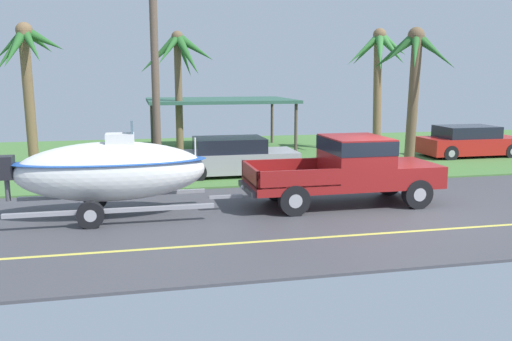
{
  "coord_description": "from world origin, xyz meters",
  "views": [
    {
      "loc": [
        -6.79,
        -12.94,
        3.57
      ],
      "look_at": [
        -3.6,
        1.25,
        1.02
      ],
      "focal_mm": 38.49,
      "sensor_mm": 36.0,
      "label": 1
    }
  ],
  "objects_px": {
    "palm_tree_mid": "(414,65)",
    "parked_sedan_far": "(469,142)",
    "boat_on_trailer": "(111,171)",
    "utility_pole": "(155,58)",
    "parked_sedan_near": "(234,157)",
    "carport_awning": "(220,101)",
    "palm_tree_near_left": "(179,62)",
    "pickup_truck_towing": "(354,167)",
    "palm_tree_near_right": "(27,61)",
    "palm_tree_far_left": "(379,61)"
  },
  "relations": [
    {
      "from": "parked_sedan_far",
      "to": "utility_pole",
      "type": "distance_m",
      "value": 14.53
    },
    {
      "from": "boat_on_trailer",
      "to": "parked_sedan_near",
      "type": "xyz_separation_m",
      "value": [
        4.04,
        4.96,
        -0.52
      ]
    },
    {
      "from": "pickup_truck_towing",
      "to": "parked_sedan_far",
      "type": "bearing_deg",
      "value": 40.43
    },
    {
      "from": "utility_pole",
      "to": "palm_tree_far_left",
      "type": "bearing_deg",
      "value": 29.83
    },
    {
      "from": "palm_tree_near_left",
      "to": "palm_tree_mid",
      "type": "xyz_separation_m",
      "value": [
        8.14,
        -5.23,
        -0.16
      ]
    },
    {
      "from": "palm_tree_near_right",
      "to": "boat_on_trailer",
      "type": "bearing_deg",
      "value": -68.96
    },
    {
      "from": "parked_sedan_far",
      "to": "carport_awning",
      "type": "height_order",
      "value": "carport_awning"
    },
    {
      "from": "boat_on_trailer",
      "to": "palm_tree_near_left",
      "type": "xyz_separation_m",
      "value": [
        2.59,
        9.92,
        2.9
      ]
    },
    {
      "from": "boat_on_trailer",
      "to": "utility_pole",
      "type": "distance_m",
      "value": 4.59
    },
    {
      "from": "palm_tree_mid",
      "to": "parked_sedan_far",
      "type": "bearing_deg",
      "value": 30.46
    },
    {
      "from": "palm_tree_near_left",
      "to": "palm_tree_far_left",
      "type": "relative_size",
      "value": 0.96
    },
    {
      "from": "boat_on_trailer",
      "to": "carport_awning",
      "type": "bearing_deg",
      "value": 68.28
    },
    {
      "from": "parked_sedan_far",
      "to": "palm_tree_near_right",
      "type": "xyz_separation_m",
      "value": [
        -18.13,
        1.25,
        3.42
      ]
    },
    {
      "from": "pickup_truck_towing",
      "to": "palm_tree_near_left",
      "type": "relative_size",
      "value": 1.02
    },
    {
      "from": "palm_tree_near_right",
      "to": "utility_pole",
      "type": "distance_m",
      "value": 6.81
    },
    {
      "from": "parked_sedan_far",
      "to": "palm_tree_near_left",
      "type": "distance_m",
      "value": 13.08
    },
    {
      "from": "palm_tree_near_right",
      "to": "carport_awning",
      "type": "bearing_deg",
      "value": 21.87
    },
    {
      "from": "boat_on_trailer",
      "to": "palm_tree_mid",
      "type": "bearing_deg",
      "value": 23.6
    },
    {
      "from": "pickup_truck_towing",
      "to": "carport_awning",
      "type": "distance_m",
      "value": 11.76
    },
    {
      "from": "palm_tree_near_left",
      "to": "carport_awning",
      "type": "bearing_deg",
      "value": 38.83
    },
    {
      "from": "carport_awning",
      "to": "palm_tree_mid",
      "type": "height_order",
      "value": "palm_tree_mid"
    },
    {
      "from": "parked_sedan_far",
      "to": "carport_awning",
      "type": "distance_m",
      "value": 11.33
    },
    {
      "from": "boat_on_trailer",
      "to": "palm_tree_near_left",
      "type": "relative_size",
      "value": 1.11
    },
    {
      "from": "pickup_truck_towing",
      "to": "palm_tree_near_right",
      "type": "relative_size",
      "value": 1.0
    },
    {
      "from": "palm_tree_near_left",
      "to": "pickup_truck_towing",
      "type": "bearing_deg",
      "value": -68.4
    },
    {
      "from": "carport_awning",
      "to": "utility_pole",
      "type": "xyz_separation_m",
      "value": [
        -3.28,
        -8.21,
        1.75
      ]
    },
    {
      "from": "parked_sedan_near",
      "to": "palm_tree_far_left",
      "type": "relative_size",
      "value": 0.77
    },
    {
      "from": "palm_tree_mid",
      "to": "palm_tree_far_left",
      "type": "relative_size",
      "value": 0.94
    },
    {
      "from": "boat_on_trailer",
      "to": "carport_awning",
      "type": "relative_size",
      "value": 0.9
    },
    {
      "from": "boat_on_trailer",
      "to": "palm_tree_near_right",
      "type": "height_order",
      "value": "palm_tree_near_right"
    },
    {
      "from": "palm_tree_near_left",
      "to": "palm_tree_near_right",
      "type": "relative_size",
      "value": 0.98
    },
    {
      "from": "pickup_truck_towing",
      "to": "palm_tree_far_left",
      "type": "height_order",
      "value": "palm_tree_far_left"
    },
    {
      "from": "parked_sedan_near",
      "to": "utility_pole",
      "type": "relative_size",
      "value": 0.55
    },
    {
      "from": "boat_on_trailer",
      "to": "palm_tree_near_left",
      "type": "height_order",
      "value": "palm_tree_near_left"
    },
    {
      "from": "pickup_truck_towing",
      "to": "palm_tree_near_right",
      "type": "xyz_separation_m",
      "value": [
        -9.75,
        8.39,
        3.05
      ]
    },
    {
      "from": "palm_tree_mid",
      "to": "utility_pole",
      "type": "distance_m",
      "value": 9.52
    },
    {
      "from": "parked_sedan_near",
      "to": "carport_awning",
      "type": "bearing_deg",
      "value": 85.21
    },
    {
      "from": "carport_awning",
      "to": "palm_tree_mid",
      "type": "bearing_deg",
      "value": -48.13
    },
    {
      "from": "pickup_truck_towing",
      "to": "parked_sedan_far",
      "type": "distance_m",
      "value": 11.02
    },
    {
      "from": "parked_sedan_near",
      "to": "palm_tree_mid",
      "type": "relative_size",
      "value": 0.82
    },
    {
      "from": "parked_sedan_far",
      "to": "boat_on_trailer",
      "type": "bearing_deg",
      "value": -154.39
    },
    {
      "from": "pickup_truck_towing",
      "to": "utility_pole",
      "type": "xyz_separation_m",
      "value": [
        -5.21,
        3.32,
        3.04
      ]
    },
    {
      "from": "pickup_truck_towing",
      "to": "utility_pole",
      "type": "distance_m",
      "value": 6.88
    },
    {
      "from": "palm_tree_near_left",
      "to": "palm_tree_far_left",
      "type": "height_order",
      "value": "palm_tree_far_left"
    },
    {
      "from": "carport_awning",
      "to": "palm_tree_far_left",
      "type": "relative_size",
      "value": 1.19
    },
    {
      "from": "carport_awning",
      "to": "palm_tree_near_left",
      "type": "height_order",
      "value": "palm_tree_near_left"
    },
    {
      "from": "palm_tree_near_left",
      "to": "utility_pole",
      "type": "xyz_separation_m",
      "value": [
        -1.28,
        -6.6,
        -0.0
      ]
    },
    {
      "from": "pickup_truck_towing",
      "to": "palm_tree_mid",
      "type": "xyz_separation_m",
      "value": [
        4.21,
        4.69,
        2.88
      ]
    },
    {
      "from": "parked_sedan_near",
      "to": "utility_pole",
      "type": "distance_m",
      "value": 4.67
    },
    {
      "from": "carport_awning",
      "to": "palm_tree_far_left",
      "type": "distance_m",
      "value": 7.49
    }
  ]
}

